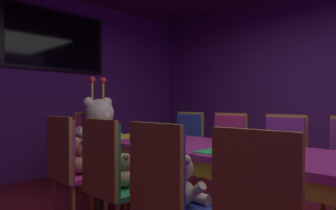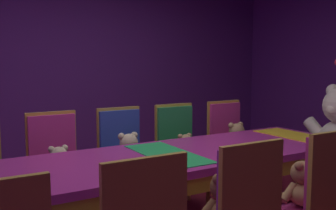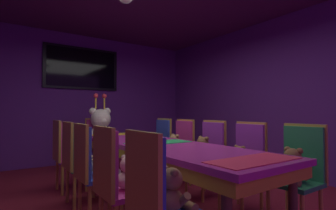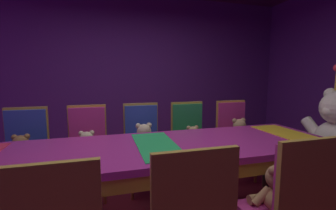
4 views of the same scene
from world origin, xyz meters
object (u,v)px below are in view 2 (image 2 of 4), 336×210
Objects in this scene: chair_left_1 at (55,160)px; chair_right_3 at (320,192)px; chair_left_3 at (178,144)px; teddy_right_3 at (301,186)px; teddy_left_1 at (59,166)px; chair_left_2 at (122,151)px; teddy_left_2 at (129,154)px; teddy_left_4 at (237,141)px; teddy_left_3 at (186,150)px; teddy_right_2 at (223,203)px; banquet_table at (167,166)px; chair_left_4 at (228,138)px.

chair_right_3 is (1.62, 1.21, 0.00)m from chair_left_1.
chair_left_3 reaches higher than teddy_right_3.
chair_left_2 is (-0.15, 0.60, 0.02)m from teddy_left_1.
teddy_left_4 is (0.02, 1.20, -0.00)m from teddy_left_2.
teddy_left_3 is 1.47m from chair_right_3.
teddy_right_3 is (1.32, -0.59, -0.01)m from teddy_left_4.
teddy_left_4 is 1.80m from teddy_right_2.
teddy_left_3 is 1.46m from teddy_right_2.
chair_left_3 is (-0.14, 1.18, 0.02)m from teddy_left_1.
chair_left_3 is 0.64m from teddy_left_4.
chair_left_2 is 1.73m from chair_right_3.
teddy_right_2 is (0.66, -0.02, -0.06)m from banquet_table.
chair_left_3 is 1.00× the size of chair_right_3.
teddy_right_3 is at bearing 24.28° from teddy_left_2.
chair_left_4 is at bearing 102.63° from teddy_left_3.
teddy_right_3 is (1.48, 1.21, -0.01)m from chair_left_1.
chair_left_3 is 3.03× the size of teddy_right_3.
chair_left_1 is at bearing -89.60° from chair_left_2.
teddy_left_2 reaches higher than teddy_right_2.
teddy_left_2 is 1.33m from teddy_right_2.
chair_right_3 is (1.48, 1.21, 0.02)m from teddy_left_1.
teddy_left_1 is 0.30× the size of chair_left_2.
chair_left_2 reaches higher than teddy_left_2.
chair_left_4 and chair_right_3 have the same top height.
chair_left_1 is 1.81m from teddy_left_4.
chair_left_2 is 2.84× the size of teddy_left_2.
teddy_left_2 is at bearing -90.69° from teddy_left_3.
chair_right_3 is at bearing 36.61° from chair_left_1.
chair_left_2 reaches higher than teddy_right_3.
chair_left_1 is 1.00× the size of chair_right_3.
chair_right_3 reaches higher than teddy_left_2.
teddy_left_2 is 0.35× the size of chair_right_3.
teddy_left_3 is (0.15, 0.58, -0.02)m from chair_left_2.
chair_left_3 is 2.88× the size of teddy_right_2.
teddy_left_1 is 0.86× the size of teddy_left_2.
teddy_left_2 is (0.15, 0.00, 0.00)m from chair_left_2.
chair_left_2 is at bearing -180.00° from teddy_left_2.
chair_left_1 and chair_right_3 have the same top height.
teddy_right_2 is (1.32, -0.62, 0.02)m from teddy_left_3.
teddy_left_3 is 0.62m from teddy_left_4.
chair_left_2 reaches higher than teddy_right_2.
chair_right_3 is (1.61, -0.59, 0.00)m from chair_left_4.
chair_left_2 is at bearing -1.41° from teddy_right_2.
chair_right_3 reaches higher than teddy_left_4.
teddy_left_3 is at bearing -90.76° from teddy_left_4.
chair_left_4 is 1.72m from chair_right_3.
chair_left_2 is 1.60m from teddy_right_3.
teddy_left_1 reaches higher than teddy_left_3.
chair_left_4 is at bearing 89.62° from chair_left_3.
banquet_table is at bearing 37.28° from chair_right_3.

